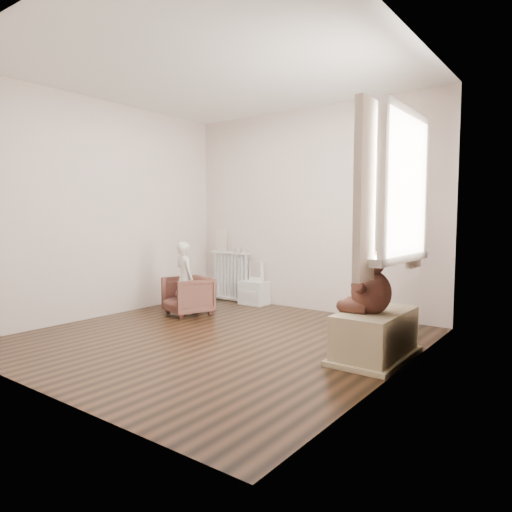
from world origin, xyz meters
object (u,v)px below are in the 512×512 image
Objects in this scene: armchair at (188,296)px; child at (185,278)px; toy_bench at (375,335)px; teddy_bear at (371,282)px; plush_cat at (402,241)px; radiator at (230,274)px; toy_vanity at (254,285)px.

child is (0.00, -0.05, 0.23)m from armchair.
toy_bench is 0.48m from teddy_bear.
child is 2.74m from plush_cat.
radiator is 1.09m from armchair.
child reaches higher than toy_vanity.
plush_cat is at bearing -161.59° from child.
child is at bearing 174.35° from toy_bench.
toy_bench is at bearing 12.80° from armchair.
radiator is 1.30× the size of teddy_bear.
teddy_bear is at bearing -168.09° from child.
toy_vanity is at bearing 149.76° from toy_bench.
armchair is 2.60m from teddy_bear.
child is (-0.25, -1.08, 0.19)m from toy_vanity.
toy_bench is (2.29, -1.34, -0.08)m from toy_vanity.
child is 3.94× the size of plush_cat.
toy_bench is 1.60× the size of teddy_bear.
toy_bench is at bearing -26.44° from radiator.
plush_cat reaches higher than armchair.
toy_vanity is 1.13× the size of armchair.
armchair is at bearing -103.67° from toy_vanity.
teddy_bear is (2.53, -0.39, 0.43)m from armchair.
child reaches higher than radiator.
toy_bench is at bearing -142.21° from plush_cat.
plush_cat is (2.68, -0.05, 0.54)m from child.
child reaches higher than toy_bench.
plush_cat is at bearing 55.72° from teddy_bear.
child reaches higher than armchair.
radiator reaches higher than armchair.
teddy_bear is at bearing 10.80° from armchair.
toy_vanity reaches higher than toy_bench.
toy_bench is at bearing -30.24° from toy_vanity.
plush_cat reaches higher than toy_bench.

